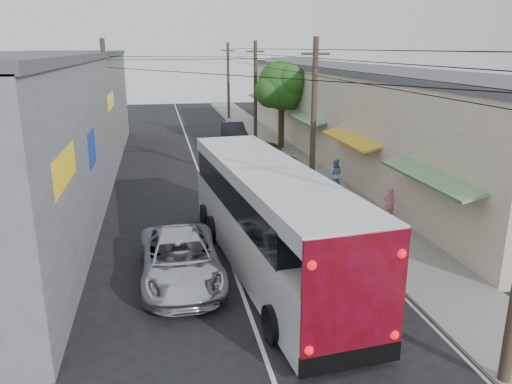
# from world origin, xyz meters

# --- Properties ---
(ground) EXTENTS (120.00, 120.00, 0.00)m
(ground) POSITION_xyz_m (0.00, 0.00, 0.00)
(ground) COLOR black
(ground) RESTS_ON ground
(sidewalk) EXTENTS (3.00, 80.00, 0.12)m
(sidewalk) POSITION_xyz_m (6.50, 20.00, 0.06)
(sidewalk) COLOR slate
(sidewalk) RESTS_ON ground
(building_right) EXTENTS (7.09, 40.00, 6.25)m
(building_right) POSITION_xyz_m (10.99, 22.00, 3.15)
(building_right) COLOR beige
(building_right) RESTS_ON ground
(building_left) EXTENTS (7.20, 36.00, 7.25)m
(building_left) POSITION_xyz_m (-8.50, 18.00, 3.65)
(building_left) COLOR gray
(building_left) RESTS_ON ground
(utility_poles) EXTENTS (11.80, 45.28, 8.00)m
(utility_poles) POSITION_xyz_m (3.13, 20.33, 4.13)
(utility_poles) COLOR #473828
(utility_poles) RESTS_ON ground
(street_tree) EXTENTS (4.40, 4.00, 6.60)m
(street_tree) POSITION_xyz_m (6.87, 26.02, 4.67)
(street_tree) COLOR #3F2B19
(street_tree) RESTS_ON ground
(coach_bus) EXTENTS (3.89, 12.85, 3.65)m
(coach_bus) POSITION_xyz_m (1.19, 5.29, 1.89)
(coach_bus) COLOR silver
(coach_bus) RESTS_ON ground
(jeepney) EXTENTS (2.70, 5.63, 1.55)m
(jeepney) POSITION_xyz_m (-1.85, 4.78, 0.77)
(jeepney) COLOR silver
(jeepney) RESTS_ON ground
(parked_suv) EXTENTS (2.80, 6.29, 1.79)m
(parked_suv) POSITION_xyz_m (4.14, 14.15, 0.90)
(parked_suv) COLOR #9D9DA5
(parked_suv) RESTS_ON ground
(parked_car_mid) EXTENTS (2.49, 4.93, 1.61)m
(parked_car_mid) POSITION_xyz_m (4.60, 20.14, 0.81)
(parked_car_mid) COLOR black
(parked_car_mid) RESTS_ON ground
(parked_car_far) EXTENTS (1.68, 4.65, 1.52)m
(parked_car_far) POSITION_xyz_m (3.80, 30.21, 0.76)
(parked_car_far) COLOR black
(parked_car_far) RESTS_ON ground
(pedestrian_near) EXTENTS (0.58, 0.42, 1.47)m
(pedestrian_near) POSITION_xyz_m (7.49, 8.89, 0.85)
(pedestrian_near) COLOR #D4708C
(pedestrian_near) RESTS_ON sidewalk
(pedestrian_far) EXTENTS (1.02, 0.92, 1.73)m
(pedestrian_far) POSITION_xyz_m (6.77, 13.91, 0.98)
(pedestrian_far) COLOR #95ADD9
(pedestrian_far) RESTS_ON sidewalk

